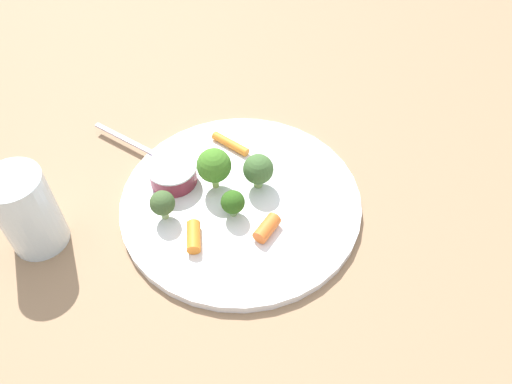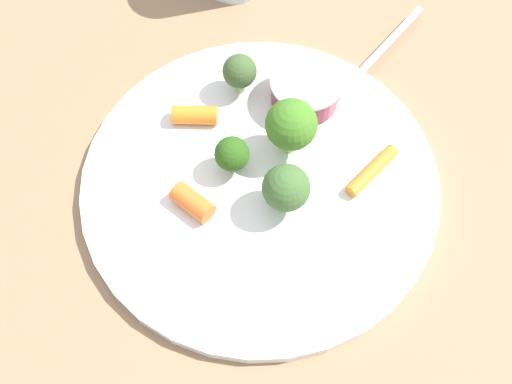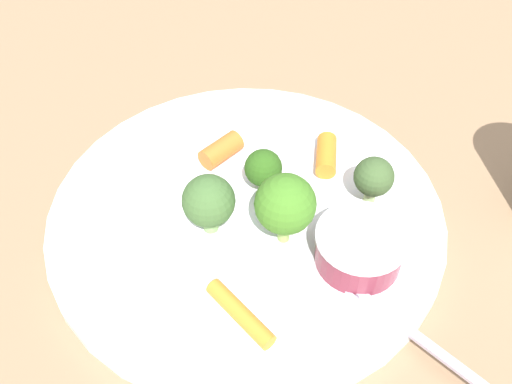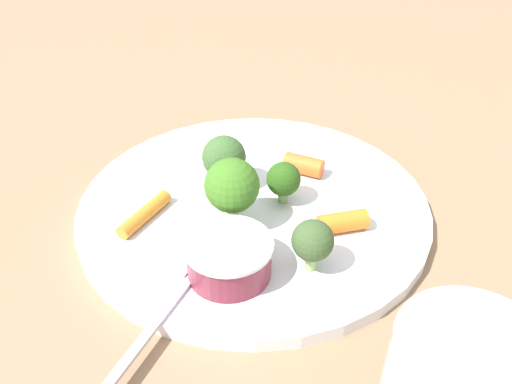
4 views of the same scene
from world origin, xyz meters
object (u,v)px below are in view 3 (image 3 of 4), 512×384
(broccoli_floret_0, at_px, (209,202))
(fork, at_px, (427,344))
(broccoli_floret_2, at_px, (285,205))
(carrot_stick_0, at_px, (326,155))
(carrot_stick_1, at_px, (240,313))
(carrot_stick_2, at_px, (221,150))
(broccoli_floret_3, at_px, (374,177))
(plate, at_px, (246,215))
(broccoli_floret_1, at_px, (262,168))
(sauce_cup, at_px, (359,249))

(broccoli_floret_0, height_order, fork, broccoli_floret_0)
(broccoli_floret_2, relative_size, carrot_stick_0, 1.51)
(fork, bearing_deg, carrot_stick_1, -158.64)
(broccoli_floret_2, bearing_deg, fork, -13.42)
(carrot_stick_2, bearing_deg, carrot_stick_1, -52.19)
(carrot_stick_1, bearing_deg, broccoli_floret_3, 77.38)
(carrot_stick_2, distance_m, fork, 0.22)
(broccoli_floret_2, bearing_deg, carrot_stick_1, -83.76)
(broccoli_floret_3, bearing_deg, fork, -49.74)
(carrot_stick_0, xyz_separation_m, carrot_stick_2, (-0.08, -0.04, 0.00))
(carrot_stick_1, bearing_deg, carrot_stick_0, 95.89)
(broccoli_floret_0, xyz_separation_m, carrot_stick_2, (-0.03, 0.07, -0.02))
(carrot_stick_1, xyz_separation_m, fork, (0.11, 0.04, -0.00))
(broccoli_floret_3, height_order, fork, broccoli_floret_3)
(plate, distance_m, broccoli_floret_2, 0.06)
(broccoli_floret_2, xyz_separation_m, carrot_stick_1, (0.01, -0.07, -0.03))
(plate, bearing_deg, broccoli_floret_3, 36.55)
(broccoli_floret_1, bearing_deg, broccoli_floret_2, -42.27)
(broccoli_floret_1, height_order, carrot_stick_2, broccoli_floret_1)
(broccoli_floret_0, xyz_separation_m, broccoli_floret_3, (0.09, 0.09, -0.00))
(broccoli_floret_1, xyz_separation_m, broccoli_floret_3, (0.08, 0.03, 0.00))
(broccoli_floret_2, relative_size, carrot_stick_1, 1.04)
(broccoli_floret_0, relative_size, broccoli_floret_3, 1.19)
(carrot_stick_1, height_order, carrot_stick_2, carrot_stick_2)
(carrot_stick_1, distance_m, carrot_stick_2, 0.15)
(sauce_cup, xyz_separation_m, carrot_stick_2, (-0.14, 0.04, -0.01))
(sauce_cup, bearing_deg, plate, 179.49)
(sauce_cup, distance_m, carrot_stick_2, 0.15)
(broccoli_floret_3, distance_m, fork, 0.13)
(broccoli_floret_3, bearing_deg, carrot_stick_0, 156.52)
(broccoli_floret_1, bearing_deg, broccoli_floret_3, 22.03)
(broccoli_floret_0, bearing_deg, sauce_cup, 14.85)
(broccoli_floret_3, relative_size, fork, 0.25)
(carrot_stick_2, bearing_deg, plate, -38.76)
(broccoli_floret_0, bearing_deg, carrot_stick_2, 117.15)
(carrot_stick_0, relative_size, fork, 0.24)
(plate, bearing_deg, carrot_stick_0, 69.32)
(carrot_stick_1, bearing_deg, broccoli_floret_2, 96.24)
(broccoli_floret_0, bearing_deg, carrot_stick_1, -42.11)
(plate, bearing_deg, broccoli_floret_1, 91.97)
(broccoli_floret_3, xyz_separation_m, fork, (0.08, -0.10, -0.02))
(broccoli_floret_0, xyz_separation_m, carrot_stick_1, (0.06, -0.05, -0.02))
(broccoli_floret_1, relative_size, fork, 0.23)
(broccoli_floret_3, distance_m, carrot_stick_1, 0.14)
(broccoli_floret_3, bearing_deg, sauce_cup, -75.09)
(carrot_stick_0, height_order, carrot_stick_2, carrot_stick_2)
(broccoli_floret_2, bearing_deg, carrot_stick_0, 95.60)
(broccoli_floret_3, relative_size, carrot_stick_2, 1.16)
(sauce_cup, bearing_deg, broccoli_floret_3, 104.91)
(sauce_cup, height_order, carrot_stick_2, sauce_cup)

